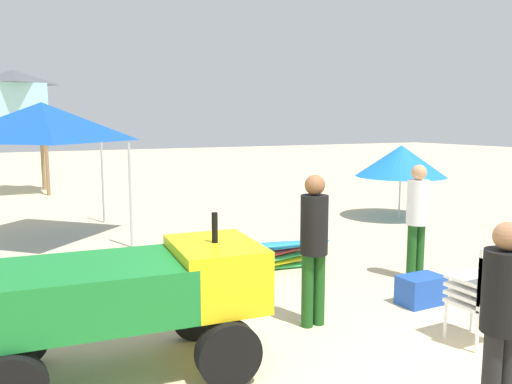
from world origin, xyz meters
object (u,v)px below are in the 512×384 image
(surfboard_pile, at_px, (266,256))
(beach_umbrella_left, at_px, (401,161))
(utility_cart, at_px, (133,293))
(lifeguard_near_center, at_px, (314,240))
(stacked_plastic_chairs, at_px, (484,286))
(lifeguard_near_left, at_px, (417,214))
(popup_canopy, at_px, (42,122))
(lifeguard_near_right, at_px, (503,313))
(cooler_box, at_px, (421,290))
(lifeguard_tower, at_px, (16,105))

(surfboard_pile, distance_m, beach_umbrella_left, 5.82)
(utility_cart, height_order, beach_umbrella_left, beach_umbrella_left)
(lifeguard_near_center, bearing_deg, beach_umbrella_left, 39.78)
(stacked_plastic_chairs, relative_size, lifeguard_near_center, 0.62)
(lifeguard_near_left, xyz_separation_m, popup_canopy, (-4.69, 5.31, 1.36))
(lifeguard_near_center, bearing_deg, lifeguard_near_right, -86.90)
(surfboard_pile, relative_size, popup_canopy, 0.94)
(lifeguard_near_right, distance_m, popup_canopy, 8.93)
(beach_umbrella_left, height_order, cooler_box, beach_umbrella_left)
(surfboard_pile, bearing_deg, lifeguard_near_right, -95.27)
(lifeguard_near_center, distance_m, lifeguard_near_right, 2.38)
(lifeguard_near_right, relative_size, beach_umbrella_left, 0.75)
(popup_canopy, xyz_separation_m, cooler_box, (3.99, -6.14, -2.18))
(lifeguard_near_center, xyz_separation_m, lifeguard_near_right, (0.13, -2.37, -0.09))
(lifeguard_near_left, xyz_separation_m, lifeguard_near_right, (-2.23, -3.16, -0.07))
(utility_cart, relative_size, lifeguard_near_right, 1.61)
(lifeguard_near_left, height_order, popup_canopy, popup_canopy)
(lifeguard_near_right, height_order, popup_canopy, popup_canopy)
(surfboard_pile, bearing_deg, utility_cart, -138.48)
(stacked_plastic_chairs, bearing_deg, cooler_box, 74.22)
(stacked_plastic_chairs, height_order, beach_umbrella_left, beach_umbrella_left)
(lifeguard_near_right, bearing_deg, cooler_box, 56.70)
(lifeguard_near_center, bearing_deg, utility_cart, -174.93)
(surfboard_pile, height_order, lifeguard_tower, lifeguard_tower)
(lifeguard_near_left, relative_size, lifeguard_tower, 0.43)
(surfboard_pile, xyz_separation_m, popup_canopy, (-2.88, 3.90, 2.12))
(stacked_plastic_chairs, bearing_deg, beach_umbrella_left, 53.99)
(utility_cart, xyz_separation_m, lifeguard_tower, (-0.33, 13.86, 2.12))
(lifeguard_near_center, bearing_deg, cooler_box, -1.66)
(lifeguard_near_left, xyz_separation_m, cooler_box, (-0.71, -0.83, -0.82))
(lifeguard_near_left, relative_size, cooler_box, 2.99)
(lifeguard_near_left, xyz_separation_m, lifeguard_tower, (-4.84, 12.88, 1.90))
(lifeguard_tower, xyz_separation_m, cooler_box, (4.13, -13.72, -2.72))
(lifeguard_near_left, bearing_deg, lifeguard_tower, 110.59)
(lifeguard_tower, bearing_deg, lifeguard_near_left, -69.41)
(utility_cart, relative_size, lifeguard_near_center, 1.49)
(surfboard_pile, bearing_deg, lifeguard_tower, 104.78)
(lifeguard_near_right, distance_m, cooler_box, 2.88)
(popup_canopy, bearing_deg, lifeguard_near_left, -48.51)
(lifeguard_near_right, distance_m, lifeguard_tower, 16.37)
(lifeguard_near_center, relative_size, cooler_box, 3.05)
(lifeguard_near_left, bearing_deg, lifeguard_near_right, -125.26)
(utility_cart, distance_m, lifeguard_near_center, 2.17)
(lifeguard_near_right, xyz_separation_m, lifeguard_tower, (-2.61, 16.04, 1.96))
(surfboard_pile, distance_m, lifeguard_near_center, 2.40)
(lifeguard_near_center, bearing_deg, stacked_plastic_chairs, -44.30)
(lifeguard_near_center, height_order, popup_canopy, popup_canopy)
(cooler_box, bearing_deg, lifeguard_near_center, 178.34)
(lifeguard_near_center, distance_m, popup_canopy, 6.66)
(utility_cart, height_order, cooler_box, utility_cart)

